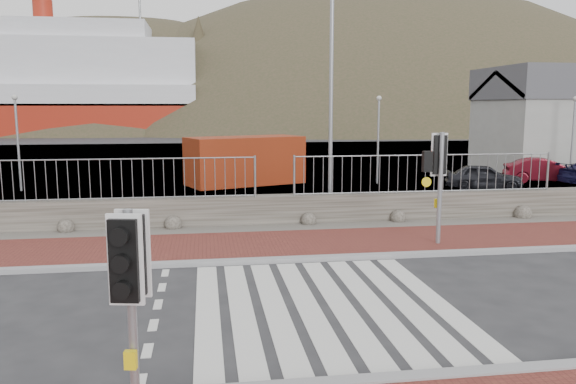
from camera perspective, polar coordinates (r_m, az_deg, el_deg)
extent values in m
plane|color=#28282B|center=(10.47, 3.64, -11.45)|extent=(220.00, 220.00, 0.00)
cube|color=brown|center=(14.70, -0.05, -5.36)|extent=(40.00, 3.00, 0.08)
cube|color=gray|center=(7.79, 8.53, -18.52)|extent=(40.00, 0.25, 0.12)
cube|color=gray|center=(13.27, 0.91, -6.86)|extent=(40.00, 0.25, 0.12)
cube|color=silver|center=(10.26, -8.16, -11.92)|extent=(0.42, 5.60, 0.01)
cube|color=silver|center=(10.28, -4.74, -11.83)|extent=(0.42, 5.60, 0.01)
cube|color=silver|center=(10.33, -1.35, -11.69)|extent=(0.42, 5.60, 0.01)
cube|color=silver|center=(10.42, 2.00, -11.52)|extent=(0.42, 5.60, 0.01)
cube|color=silver|center=(10.54, 5.27, -11.31)|extent=(0.42, 5.60, 0.01)
cube|color=silver|center=(10.69, 8.46, -11.07)|extent=(0.42, 5.60, 0.01)
cube|color=silver|center=(10.87, 11.54, -10.81)|extent=(0.42, 5.60, 0.01)
cube|color=silver|center=(11.08, 14.50, -10.53)|extent=(0.42, 5.60, 0.01)
cube|color=#59544C|center=(16.63, -1.06, -3.74)|extent=(40.00, 1.50, 0.06)
cube|color=#444038|center=(17.33, -1.41, -1.83)|extent=(40.00, 0.60, 0.90)
cylinder|color=gray|center=(17.05, -17.61, 3.20)|extent=(8.40, 0.04, 0.04)
cylinder|color=gray|center=(16.96, -3.37, 1.52)|extent=(0.07, 0.07, 1.20)
cylinder|color=gray|center=(18.19, 13.85, 3.67)|extent=(8.40, 0.04, 0.04)
cylinder|color=gray|center=(17.11, 0.64, 1.60)|extent=(0.07, 0.07, 1.20)
cylinder|color=gray|center=(20.21, 24.88, 1.88)|extent=(0.07, 0.07, 1.20)
cube|color=#4C4C4F|center=(37.74, -5.27, 3.12)|extent=(120.00, 40.00, 0.50)
cube|color=#3F4C54|center=(72.63, -6.86, 5.72)|extent=(220.00, 50.00, 0.05)
cube|color=maroon|center=(81.74, -27.15, 6.56)|extent=(50.00, 16.00, 4.00)
cube|color=silver|center=(79.31, -20.50, 12.00)|extent=(30.00, 12.00, 6.00)
cube|color=silver|center=(79.69, -20.66, 14.86)|extent=(18.00, 10.00, 2.50)
cylinder|color=maroon|center=(80.91, -23.64, 16.38)|extent=(2.40, 2.40, 3.00)
cylinder|color=gray|center=(79.06, -14.85, 18.11)|extent=(0.30, 0.30, 6.00)
ellipsoid|color=#333620|center=(101.15, -15.64, -5.19)|extent=(106.40, 68.40, 76.00)
ellipsoid|color=#333620|center=(106.84, 9.43, -7.58)|extent=(140.00, 90.00, 100.00)
cylinder|color=gray|center=(6.35, -15.50, -13.09)|extent=(0.10, 0.10, 2.55)
cube|color=yellow|center=(6.48, -15.38, -15.71)|extent=(0.14, 0.10, 0.20)
cube|color=black|center=(6.11, -15.79, -6.32)|extent=(0.40, 0.28, 0.96)
sphere|color=#0CE53F|center=(6.19, -15.69, -8.77)|extent=(0.14, 0.14, 0.14)
cylinder|color=gray|center=(14.96, 15.18, 0.21)|extent=(0.12, 0.12, 2.96)
cube|color=yellow|center=(15.02, 15.12, -1.19)|extent=(0.15, 0.09, 0.23)
cube|color=black|center=(14.86, 15.31, 3.64)|extent=(0.43, 0.26, 1.11)
sphere|color=#0CE53F|center=(14.89, 15.27, 2.43)|extent=(0.16, 0.16, 0.16)
cube|color=black|center=(14.74, 13.96, 3.03)|extent=(0.24, 0.17, 0.53)
cylinder|color=gray|center=(18.17, 4.38, 8.81)|extent=(0.13, 0.13, 7.32)
cube|color=maroon|center=(26.45, -4.39, 3.22)|extent=(5.78, 4.02, 2.22)
imported|color=black|center=(26.12, 19.27, 1.47)|extent=(3.53, 2.35, 1.12)
imported|color=#550C16|center=(29.52, 24.58, 2.00)|extent=(3.80, 2.38, 1.18)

